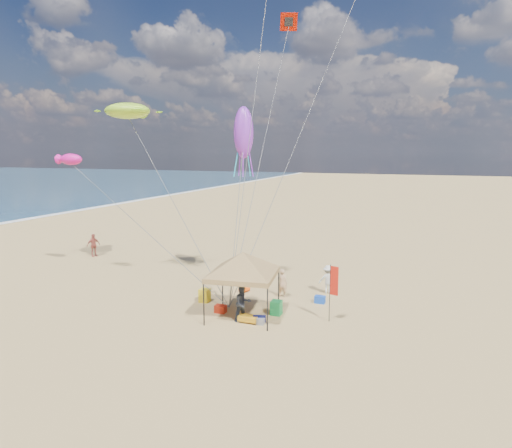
% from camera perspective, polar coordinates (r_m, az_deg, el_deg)
% --- Properties ---
extents(ground, '(280.00, 280.00, 0.00)m').
position_cam_1_polar(ground, '(22.22, -2.86, -11.43)').
color(ground, tan).
rests_on(ground, ground).
extents(canopy_tent, '(5.91, 5.91, 3.69)m').
position_cam_1_polar(canopy_tent, '(20.87, -1.70, -3.98)').
color(canopy_tent, black).
rests_on(canopy_tent, ground).
extents(feather_flag, '(0.41, 0.11, 2.74)m').
position_cam_1_polar(feather_flag, '(20.81, 9.96, -7.66)').
color(feather_flag, black).
rests_on(feather_flag, ground).
extents(cooler_red, '(0.54, 0.38, 0.38)m').
position_cam_1_polar(cooler_red, '(22.25, -4.62, -10.90)').
color(cooler_red, red).
rests_on(cooler_red, ground).
extents(cooler_blue, '(0.54, 0.38, 0.38)m').
position_cam_1_polar(cooler_blue, '(23.73, 8.29, -9.65)').
color(cooler_blue, '#1646B9').
rests_on(cooler_blue, ground).
extents(bag_navy, '(0.69, 0.54, 0.36)m').
position_cam_1_polar(bag_navy, '(20.98, 0.44, -12.18)').
color(bag_navy, '#0E113D').
rests_on(bag_navy, ground).
extents(bag_orange, '(0.54, 0.69, 0.36)m').
position_cam_1_polar(bag_orange, '(25.25, -1.53, -8.40)').
color(bag_orange, '#FD570E').
rests_on(bag_orange, ground).
extents(chair_green, '(0.50, 0.50, 0.70)m').
position_cam_1_polar(chair_green, '(21.89, 2.64, -10.78)').
color(chair_green, '#17823A').
rests_on(chair_green, ground).
extents(chair_yellow, '(0.50, 0.50, 0.70)m').
position_cam_1_polar(chair_yellow, '(23.78, -6.67, -9.17)').
color(chair_yellow, gold).
rests_on(chair_yellow, ground).
extents(crate_grey, '(0.34, 0.30, 0.28)m').
position_cam_1_polar(crate_grey, '(20.80, 0.59, -12.50)').
color(crate_grey, slate).
rests_on(crate_grey, ground).
extents(beach_cart, '(0.90, 0.50, 0.24)m').
position_cam_1_polar(beach_cart, '(20.99, -0.99, -12.11)').
color(beach_cart, '#C88916').
rests_on(beach_cart, ground).
extents(person_near_a, '(0.60, 0.42, 1.57)m').
position_cam_1_polar(person_near_a, '(24.31, 3.43, -7.63)').
color(person_near_a, tan).
rests_on(person_near_a, ground).
extents(person_near_b, '(1.03, 1.06, 1.72)m').
position_cam_1_polar(person_near_b, '(20.94, -1.73, -10.24)').
color(person_near_b, '#343A47').
rests_on(person_near_b, ground).
extents(person_near_c, '(1.15, 0.84, 1.60)m').
position_cam_1_polar(person_near_c, '(25.21, 9.30, -7.08)').
color(person_near_c, beige).
rests_on(person_near_c, ground).
extents(person_far_a, '(0.77, 1.11, 1.74)m').
position_cam_1_polar(person_far_a, '(35.56, -20.32, -2.59)').
color(person_far_a, '#AE5142').
rests_on(person_far_a, ground).
extents(turtle_kite, '(3.29, 2.86, 0.96)m').
position_cam_1_polar(turtle_kite, '(28.47, -16.34, 13.89)').
color(turtle_kite, '#94CF26').
rests_on(turtle_kite, ground).
extents(fish_kite, '(1.71, 1.08, 0.70)m').
position_cam_1_polar(fish_kite, '(29.76, -22.84, 7.73)').
color(fish_kite, '#DD118C').
rests_on(fish_kite, ground).
extents(squid_kite, '(1.21, 1.21, 2.93)m').
position_cam_1_polar(squid_kite, '(25.57, -1.62, 11.75)').
color(squid_kite, purple).
rests_on(squid_kite, ground).
extents(stunt_kite_red, '(1.21, 0.89, 1.01)m').
position_cam_1_polar(stunt_kite_red, '(31.20, 4.28, 24.66)').
color(stunt_kite_red, '#BF1000').
rests_on(stunt_kite_red, ground).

